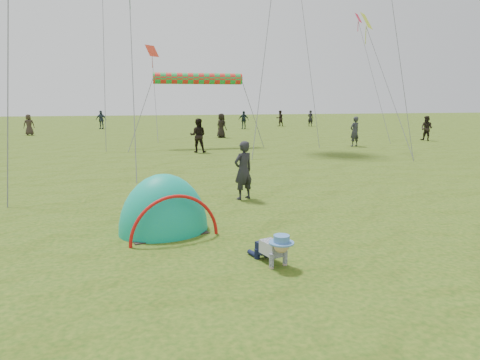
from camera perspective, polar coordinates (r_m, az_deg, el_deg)
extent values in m
plane|color=#1F480F|center=(7.89, 4.62, -9.84)|extent=(140.00, 140.00, 0.00)
ellipsoid|color=#09998E|center=(9.33, -10.06, -6.70)|extent=(2.25, 2.02, 2.47)
imported|color=black|center=(11.89, 0.44, 1.29)|extent=(0.71, 0.60, 1.64)
imported|color=black|center=(45.07, 5.32, 8.20)|extent=(0.89, 0.76, 1.62)
imported|color=black|center=(31.41, -2.50, 7.27)|extent=(0.96, 1.02, 1.75)
imported|color=black|center=(45.27, 9.37, 8.13)|extent=(0.70, 0.70, 1.65)
imported|color=black|center=(22.68, -5.62, 5.93)|extent=(1.01, 0.87, 1.78)
imported|color=#303C4B|center=(42.82, -18.05, 7.66)|extent=(1.09, 0.71, 1.72)
imported|color=#332821|center=(37.36, -26.32, 6.63)|extent=(0.91, 0.74, 1.62)
imported|color=#2A2A31|center=(26.35, 15.04, 6.26)|extent=(0.74, 0.60, 1.76)
imported|color=black|center=(31.62, 23.62, 6.33)|extent=(0.89, 0.99, 1.66)
imported|color=#1D2B30|center=(40.65, 0.48, 8.01)|extent=(1.07, 0.75, 1.68)
cylinder|color=red|center=(25.51, -5.60, 13.31)|extent=(5.14, 0.64, 0.64)
plane|color=#EF1B3D|center=(33.52, 15.51, 20.11)|extent=(0.78, 0.78, 0.64)
plane|color=#CEE32A|center=(25.63, 16.51, 19.68)|extent=(1.03, 1.03, 0.84)
plane|color=red|center=(33.16, -11.66, 16.51)|extent=(1.03, 1.03, 0.84)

